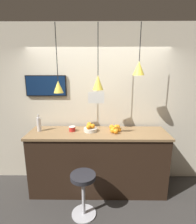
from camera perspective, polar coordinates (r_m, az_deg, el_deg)
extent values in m
plane|color=#33302D|center=(3.07, -0.12, -30.04)|extent=(14.00, 14.00, 0.00)
cube|color=beige|center=(3.26, 0.07, 1.84)|extent=(8.00, 0.06, 2.90)
cube|color=black|center=(3.20, 0.00, -16.18)|extent=(2.30, 0.58, 1.06)
cube|color=olive|center=(2.96, 0.00, -6.96)|extent=(2.34, 0.62, 0.04)
cylinder|color=#B7B7BC|center=(3.05, -4.63, -30.15)|extent=(0.37, 0.37, 0.02)
cylinder|color=#B7B7BC|center=(2.85, -4.76, -25.70)|extent=(0.05, 0.05, 0.60)
cylinder|color=#232328|center=(2.65, -4.91, -20.22)|extent=(0.37, 0.37, 0.06)
cylinder|color=beige|center=(3.00, -2.47, -5.76)|extent=(0.23, 0.23, 0.06)
sphere|color=orange|center=(2.96, -2.60, -4.64)|extent=(0.07, 0.07, 0.07)
sphere|color=orange|center=(2.92, -3.16, -4.92)|extent=(0.07, 0.07, 0.07)
sphere|color=orange|center=(2.98, -2.86, -4.55)|extent=(0.07, 0.07, 0.07)
sphere|color=orange|center=(3.02, -2.86, -4.14)|extent=(0.09, 0.09, 0.09)
sphere|color=orange|center=(2.96, -1.73, -4.62)|extent=(0.08, 0.08, 0.08)
sphere|color=orange|center=(2.89, 5.85, -6.29)|extent=(0.09, 0.09, 0.09)
sphere|color=orange|center=(3.10, 4.56, -4.96)|extent=(0.07, 0.07, 0.07)
sphere|color=orange|center=(2.99, 5.96, -5.61)|extent=(0.08, 0.08, 0.08)
sphere|color=orange|center=(3.00, 5.45, -5.55)|extent=(0.08, 0.08, 0.08)
sphere|color=orange|center=(3.10, 5.93, -4.89)|extent=(0.08, 0.08, 0.08)
sphere|color=orange|center=(3.11, 6.48, -4.85)|extent=(0.08, 0.08, 0.08)
sphere|color=orange|center=(2.99, 6.94, -5.72)|extent=(0.07, 0.07, 0.07)
sphere|color=orange|center=(3.09, 4.50, -4.90)|extent=(0.09, 0.09, 0.09)
sphere|color=orange|center=(2.99, 6.27, -5.68)|extent=(0.08, 0.08, 0.08)
sphere|color=orange|center=(2.92, 4.81, -6.01)|extent=(0.09, 0.09, 0.09)
sphere|color=orange|center=(3.01, 6.00, -5.48)|extent=(0.08, 0.08, 0.08)
sphere|color=orange|center=(3.01, 5.04, -5.48)|extent=(0.08, 0.08, 0.08)
cylinder|color=silver|center=(3.14, -18.70, -3.87)|extent=(0.07, 0.07, 0.24)
cylinder|color=silver|center=(3.10, -18.91, -1.27)|extent=(0.03, 0.03, 0.06)
cylinder|color=red|center=(3.02, -8.42, -5.52)|extent=(0.11, 0.11, 0.08)
cylinder|color=white|center=(3.01, -8.45, -4.77)|extent=(0.11, 0.11, 0.01)
cylinder|color=black|center=(2.87, -13.41, 18.42)|extent=(0.01, 0.01, 0.85)
cone|color=yellow|center=(2.87, -12.83, 8.03)|extent=(0.16, 0.16, 0.19)
sphere|color=#F9EFCC|center=(2.88, -12.75, 6.52)|extent=(0.04, 0.04, 0.04)
cylinder|color=black|center=(2.80, 0.00, 19.78)|extent=(0.01, 0.01, 0.76)
cone|color=yellow|center=(2.79, 0.00, 9.58)|extent=(0.17, 0.17, 0.23)
sphere|color=#F9EFCC|center=(2.80, 0.00, 7.65)|extent=(0.04, 0.04, 0.04)
cylinder|color=black|center=(2.88, 13.65, 21.35)|extent=(0.01, 0.01, 0.56)
cone|color=yellow|center=(2.85, 13.20, 13.72)|extent=(0.18, 0.18, 0.21)
sphere|color=#F9EFCC|center=(2.85, 13.11, 12.03)|extent=(0.04, 0.04, 0.04)
cube|color=black|center=(3.30, -16.59, 8.21)|extent=(0.73, 0.04, 0.37)
cube|color=#0F2347|center=(3.28, -16.69, 8.18)|extent=(0.70, 0.01, 0.34)
cube|color=white|center=(2.57, -0.59, 4.72)|extent=(0.24, 0.01, 0.17)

